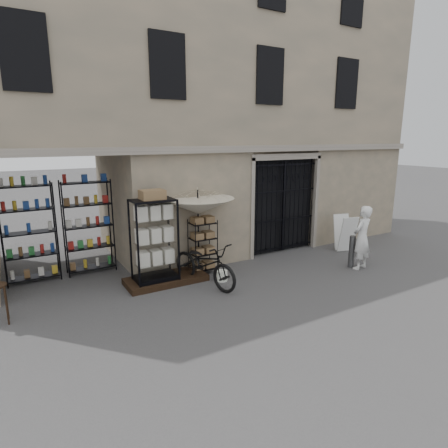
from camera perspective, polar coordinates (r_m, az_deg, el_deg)
ground at (r=9.51m, az=8.55°, el=-9.06°), size 80.00×80.00×0.00m
main_building at (r=12.22m, az=-3.03°, el=17.47°), size 14.00×4.00×9.00m
shop_recess at (r=9.90m, az=-23.21°, el=-0.01°), size 3.00×1.70×3.00m
shop_shelving at (r=10.44m, az=-23.72°, el=-0.84°), size 2.70×0.50×2.50m
iron_gate at (r=11.87m, az=8.55°, el=2.93°), size 2.50×0.21×3.00m
step_platform at (r=9.61m, az=-8.82°, el=-8.34°), size 2.00×0.90×0.15m
display_cabinet at (r=9.17m, az=-10.52°, el=-3.07°), size 1.10×0.81×2.16m
wire_rack at (r=9.94m, az=-3.25°, el=-3.56°), size 0.74×0.60×1.47m
market_umbrella at (r=9.69m, az=-4.01°, el=3.40°), size 2.04×2.07×2.69m
white_bucket at (r=9.58m, az=-0.31°, el=-7.88°), size 0.36×0.36×0.27m
bicycle at (r=9.40m, az=-2.97°, el=-9.20°), size 1.01×1.26×2.08m
steel_bollard at (r=11.05m, az=18.88°, el=-4.00°), size 0.19×0.19×0.90m
shopkeeper at (r=11.15m, az=19.92°, el=-6.36°), size 1.04×1.87×0.42m
easel_sign at (r=12.50m, az=17.93°, el=-1.33°), size 0.68×0.74×1.14m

